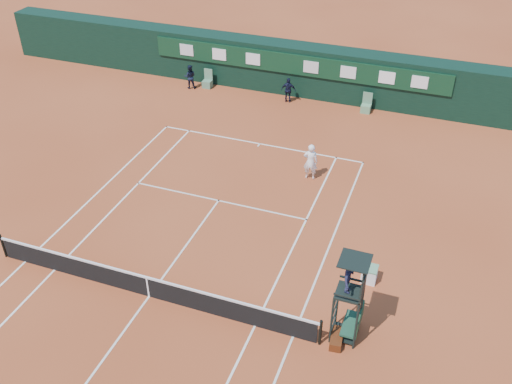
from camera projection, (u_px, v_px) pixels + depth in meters
ground at (149, 296)px, 20.79m from camera, size 90.00×90.00×0.00m
court_lines at (149, 296)px, 20.78m from camera, size 11.05×23.85×0.01m
tennis_net at (148, 286)px, 20.50m from camera, size 12.90×0.10×1.10m
back_wall at (298, 69)px, 34.40m from camera, size 40.00×1.65×3.00m
linesman_chair_left at (208, 82)px, 35.66m from camera, size 0.55×0.50×1.15m
linesman_chair_right at (366, 107)px, 32.83m from camera, size 0.55×0.50×1.15m
umpire_chair at (350, 283)px, 17.85m from camera, size 0.96×0.95×3.42m
player_bench at (355, 322)px, 18.97m from camera, size 0.56×1.20×1.10m
tennis_bag at (336, 339)px, 18.94m from camera, size 0.49×0.93×0.33m
cooler at (369, 274)px, 21.29m from camera, size 0.57×0.57×0.65m
tennis_ball at (304, 226)px, 24.16m from camera, size 0.06×0.06×0.06m
player at (311, 162)px, 26.74m from camera, size 0.72×0.53×1.84m
ball_kid_left at (190, 77)px, 35.32m from camera, size 0.88×0.79×1.51m
ball_kid_right at (288, 90)px, 33.69m from camera, size 0.93×0.51×1.51m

